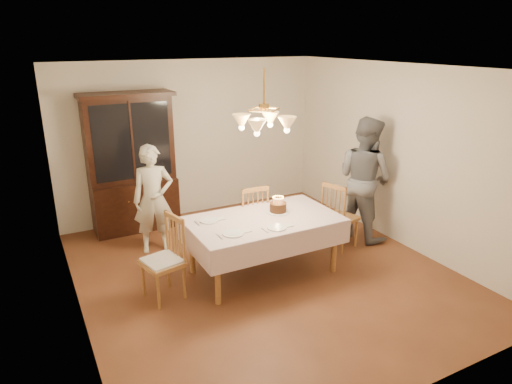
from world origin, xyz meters
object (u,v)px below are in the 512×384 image
dining_table (263,224)px  elderly_woman (153,199)px  birthday_cake (278,208)px  chair_far_side (250,221)px  china_hutch (132,165)px

dining_table → elderly_woman: 1.67m
elderly_woman → birthday_cake: (1.32, -1.20, 0.05)m
chair_far_side → birthday_cake: bearing=-78.9°
dining_table → birthday_cake: bearing=19.7°
chair_far_side → elderly_woman: (-1.20, 0.62, 0.33)m
birthday_cake → chair_far_side: bearing=101.1°
elderly_woman → dining_table: bearing=-40.2°
dining_table → birthday_cake: birthday_cake is taller
chair_far_side → birthday_cake: size_ratio=3.33×
chair_far_side → elderly_woman: 1.39m
china_hutch → birthday_cake: bearing=-57.6°
chair_far_side → birthday_cake: (0.11, -0.58, 0.38)m
china_hutch → birthday_cake: china_hutch is taller
dining_table → chair_far_side: chair_far_side is taller
chair_far_side → elderly_woman: elderly_woman is taller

